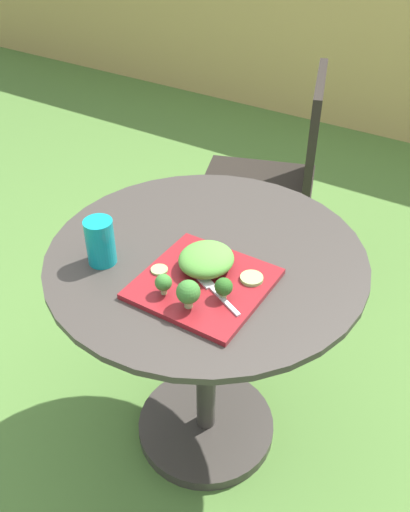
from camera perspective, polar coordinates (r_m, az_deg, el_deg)
ground_plane at (r=1.93m, az=0.10°, el=-17.27°), size 12.00×12.00×0.00m
patio_table at (r=1.59m, az=0.11°, el=-8.18°), size 0.81×0.81×0.73m
patio_chair at (r=2.20m, az=7.74°, el=8.64°), size 0.56×0.56×0.90m
salad_plate at (r=1.30m, az=-0.14°, el=-2.85°), size 0.28×0.28×0.01m
drinking_glass at (r=1.36m, az=-10.64°, el=1.23°), size 0.07×0.07×0.12m
fork at (r=1.26m, az=1.06°, el=-3.65°), size 0.15×0.08×0.00m
lettuce_mound at (r=1.31m, az=0.13°, el=-0.33°), size 0.13×0.14×0.05m
broccoli_floret_0 at (r=1.23m, az=1.92°, el=-3.20°), size 0.04×0.04×0.05m
broccoli_floret_1 at (r=1.24m, az=-4.28°, el=-2.76°), size 0.04×0.04×0.05m
broccoli_floret_2 at (r=1.20m, az=-1.72°, el=-3.75°), size 0.05×0.05×0.07m
cucumber_slice_0 at (r=1.30m, az=4.80°, el=-2.28°), size 0.05×0.05×0.01m
cucumber_slice_1 at (r=1.32m, az=-4.70°, el=-1.42°), size 0.04×0.04×0.01m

